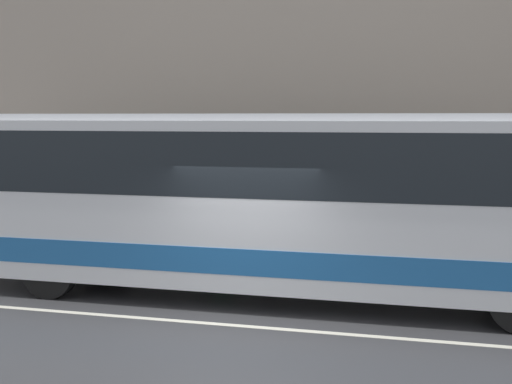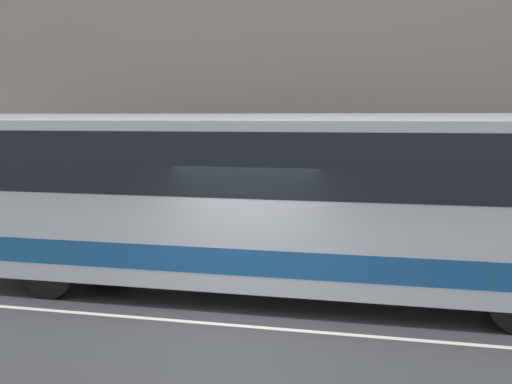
# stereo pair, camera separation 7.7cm
# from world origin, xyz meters

# --- Properties ---
(ground_plane) EXTENTS (60.00, 60.00, 0.00)m
(ground_plane) POSITION_xyz_m (0.00, 0.00, 0.00)
(ground_plane) COLOR #38383A
(sidewalk) EXTENTS (60.00, 2.37, 0.15)m
(sidewalk) POSITION_xyz_m (0.00, 5.19, 0.08)
(sidewalk) COLOR #A09E99
(sidewalk) RESTS_ON ground_plane
(building_facade) EXTENTS (60.00, 0.35, 9.94)m
(building_facade) POSITION_xyz_m (0.00, 6.51, 4.79)
(building_facade) COLOR gray
(building_facade) RESTS_ON ground_plane
(lane_stripe) EXTENTS (54.00, 0.14, 0.01)m
(lane_stripe) POSITION_xyz_m (0.00, 0.00, 0.00)
(lane_stripe) COLOR beige
(lane_stripe) RESTS_ON ground_plane
(transit_bus) EXTENTS (12.20, 2.60, 3.38)m
(transit_bus) POSITION_xyz_m (-0.09, 1.91, 1.91)
(transit_bus) COLOR silver
(transit_bus) RESTS_ON ground_plane
(pedestrian_waiting) EXTENTS (0.36, 0.36, 1.59)m
(pedestrian_waiting) POSITION_xyz_m (-1.66, 4.54, 0.89)
(pedestrian_waiting) COLOR #1E5933
(pedestrian_waiting) RESTS_ON sidewalk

